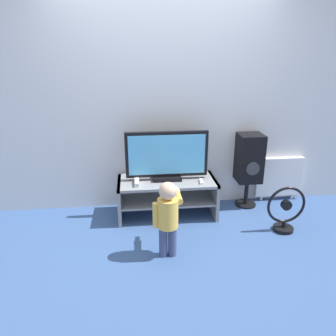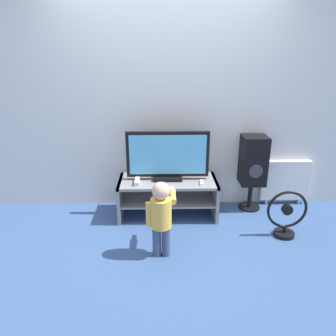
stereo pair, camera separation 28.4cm
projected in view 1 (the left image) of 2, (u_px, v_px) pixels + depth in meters
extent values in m
plane|color=#38568C|center=(169.00, 225.00, 3.63)|extent=(16.00, 16.00, 0.00)
cube|color=silver|center=(164.00, 99.00, 3.73)|extent=(10.00, 0.06, 2.60)
cube|color=gray|center=(167.00, 181.00, 3.72)|extent=(1.12, 0.51, 0.03)
cube|color=gray|center=(167.00, 199.00, 3.79)|extent=(1.08, 0.47, 0.02)
cube|color=gray|center=(120.00, 200.00, 3.73)|extent=(0.04, 0.51, 0.44)
cube|color=gray|center=(213.00, 195.00, 3.84)|extent=(0.04, 0.51, 0.44)
cube|color=black|center=(167.00, 177.00, 3.73)|extent=(0.32, 0.20, 0.04)
cube|color=black|center=(167.00, 154.00, 3.63)|extent=(0.92, 0.05, 0.52)
cube|color=#59B2EA|center=(167.00, 155.00, 3.61)|extent=(0.85, 0.01, 0.45)
cube|color=white|center=(137.00, 182.00, 3.59)|extent=(0.05, 0.20, 0.05)
cube|color=#3F8CE5|center=(137.00, 186.00, 3.50)|extent=(0.03, 0.00, 0.01)
cube|color=white|center=(201.00, 181.00, 3.64)|extent=(0.05, 0.13, 0.02)
cylinder|color=#337FD8|center=(201.00, 180.00, 3.64)|extent=(0.01, 0.01, 0.00)
cylinder|color=#3F4C72|center=(163.00, 241.00, 3.04)|extent=(0.08, 0.08, 0.31)
cylinder|color=#3F4C72|center=(172.00, 241.00, 3.05)|extent=(0.08, 0.08, 0.31)
cylinder|color=#E5B74C|center=(168.00, 213.00, 2.95)|extent=(0.19, 0.19, 0.28)
sphere|color=beige|center=(168.00, 191.00, 2.87)|extent=(0.16, 0.16, 0.16)
cylinder|color=#E5B74C|center=(156.00, 215.00, 2.94)|extent=(0.06, 0.06, 0.23)
cylinder|color=#E5B74C|center=(178.00, 196.00, 3.03)|extent=(0.06, 0.23, 0.06)
sphere|color=beige|center=(176.00, 191.00, 3.14)|extent=(0.07, 0.07, 0.07)
cube|color=white|center=(176.00, 190.00, 3.18)|extent=(0.03, 0.13, 0.02)
cylinder|color=black|center=(245.00, 204.00, 4.10)|extent=(0.26, 0.26, 0.02)
cylinder|color=black|center=(246.00, 193.00, 4.04)|extent=(0.05, 0.05, 0.33)
cube|color=black|center=(249.00, 158.00, 3.89)|extent=(0.29, 0.28, 0.58)
cylinder|color=#38383D|center=(253.00, 169.00, 3.78)|extent=(0.16, 0.01, 0.16)
cylinder|color=black|center=(283.00, 228.00, 3.52)|extent=(0.21, 0.21, 0.04)
cylinder|color=black|center=(284.00, 224.00, 3.50)|extent=(0.04, 0.04, 0.07)
torus|color=black|center=(286.00, 205.00, 3.42)|extent=(0.41, 0.03, 0.41)
cylinder|color=black|center=(286.00, 205.00, 3.42)|extent=(0.11, 0.05, 0.11)
cube|color=white|center=(279.00, 177.00, 4.15)|extent=(0.59, 0.08, 0.50)
cube|color=silver|center=(261.00, 197.00, 4.23)|extent=(0.03, 0.05, 0.06)
cube|color=silver|center=(291.00, 196.00, 4.27)|extent=(0.03, 0.05, 0.06)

